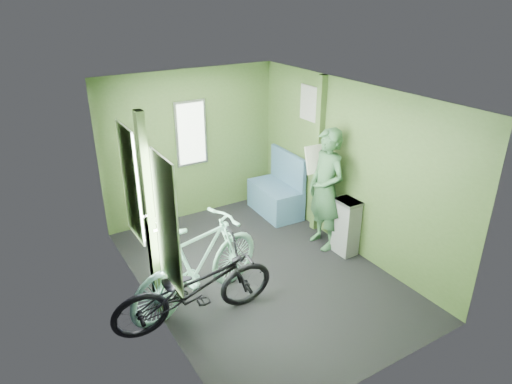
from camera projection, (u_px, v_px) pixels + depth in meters
room at (256, 168)px, 5.29m from camera, size 4.00×4.02×2.31m
bicycle_black at (198, 323)px, 4.99m from camera, size 1.85×0.93×1.05m
bicycle_mint at (201, 302)px, 5.31m from camera, size 1.88×1.00×1.11m
passenger at (326, 190)px, 6.17m from camera, size 0.44×0.69×1.71m
waste_box at (346, 227)px, 6.17m from camera, size 0.23×0.32×0.79m
bench_seat at (277, 196)px, 7.33m from camera, size 0.57×0.97×1.00m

